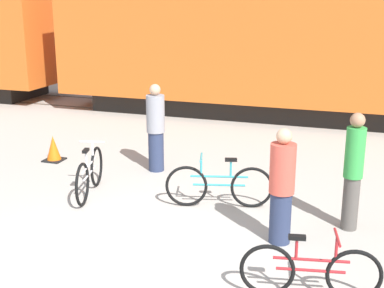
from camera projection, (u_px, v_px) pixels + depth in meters
ground_plane at (130, 253)px, 7.44m from camera, size 80.00×80.00×0.00m
freight_train at (264, 24)px, 15.04m from camera, size 37.59×2.84×5.01m
rail_near at (256, 120)px, 15.10m from camera, size 49.59×0.07×0.01m
rail_far at (265, 110)px, 16.41m from camera, size 49.59×0.07×0.01m
bicycle_silver at (90, 174)px, 9.46m from camera, size 0.52×1.67×0.92m
bicycle_teal at (219, 186)px, 8.93m from camera, size 1.76×0.56×0.89m
bicycle_maroon at (310, 271)px, 6.25m from camera, size 1.64×0.46×0.82m
person_in_grey at (156, 128)px, 10.64m from camera, size 0.36×0.36×1.77m
person_in_green at (353, 171)px, 7.94m from camera, size 0.29×0.29×1.82m
person_in_red at (282, 187)px, 7.53m from camera, size 0.36×0.36×1.70m
traffic_cone at (53, 149)px, 11.43m from camera, size 0.40×0.40×0.55m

